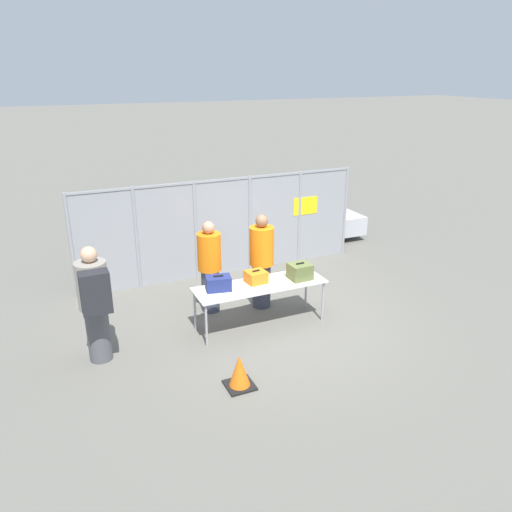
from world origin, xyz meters
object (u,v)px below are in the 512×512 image
at_px(suitcase_olive, 300,271).
at_px(security_worker_far, 210,266).
at_px(inspection_table, 260,287).
at_px(traffic_cone, 240,372).
at_px(suitcase_orange, 256,277).
at_px(traveler_hooded, 95,301).
at_px(suitcase_navy, 218,283).
at_px(security_worker_near, 262,260).
at_px(utility_trailer, 292,227).

bearing_deg(suitcase_olive, security_worker_far, 144.56).
relative_size(inspection_table, traffic_cone, 4.58).
relative_size(suitcase_orange, traveler_hooded, 0.20).
distance_m(suitcase_olive, security_worker_far, 1.63).
xyz_separation_m(inspection_table, traveler_hooded, (-2.69, -0.05, 0.30)).
height_order(suitcase_navy, traffic_cone, suitcase_navy).
bearing_deg(security_worker_near, suitcase_navy, 41.62).
bearing_deg(utility_trailer, traveler_hooded, -144.31).
distance_m(inspection_table, suitcase_orange, 0.19).
bearing_deg(traffic_cone, suitcase_orange, 58.80).
bearing_deg(suitcase_navy, traffic_cone, -100.44).
relative_size(suitcase_orange, security_worker_near, 0.20).
bearing_deg(traveler_hooded, inspection_table, -6.64).
height_order(suitcase_navy, traveler_hooded, traveler_hooded).
bearing_deg(traffic_cone, suitcase_olive, 39.98).
distance_m(suitcase_olive, traveler_hooded, 3.43).
xyz_separation_m(suitcase_olive, utility_trailer, (1.91, 3.84, -0.53)).
bearing_deg(inspection_table, traveler_hooded, -178.90).
bearing_deg(security_worker_near, traveler_hooded, 25.95).
height_order(security_worker_near, utility_trailer, security_worker_near).
xyz_separation_m(traveler_hooded, traffic_cone, (1.68, -1.48, -0.78)).
bearing_deg(utility_trailer, suitcase_olive, -116.43).
distance_m(suitcase_orange, traffic_cone, 2.01).
bearing_deg(security_worker_near, suitcase_olive, 131.48).
relative_size(inspection_table, utility_trailer, 0.50).
relative_size(security_worker_far, utility_trailer, 0.38).
height_order(utility_trailer, traffic_cone, utility_trailer).
relative_size(security_worker_far, traffic_cone, 3.45).
bearing_deg(suitcase_orange, inspection_table, -73.55).
bearing_deg(suitcase_navy, suitcase_orange, 1.73).
height_order(inspection_table, suitcase_orange, suitcase_orange).
relative_size(utility_trailer, traffic_cone, 9.18).
relative_size(security_worker_near, security_worker_far, 1.04).
bearing_deg(utility_trailer, suitcase_navy, -132.26).
xyz_separation_m(suitcase_navy, utility_trailer, (3.36, 3.70, -0.51)).
xyz_separation_m(suitcase_orange, traveler_hooded, (-2.66, -0.15, 0.14)).
height_order(traveler_hooded, utility_trailer, traveler_hooded).
bearing_deg(inspection_table, suitcase_navy, 173.64).
xyz_separation_m(suitcase_olive, security_worker_near, (-0.40, 0.72, 0.01)).
height_order(suitcase_navy, utility_trailer, suitcase_navy).
height_order(suitcase_navy, security_worker_near, security_worker_near).
relative_size(inspection_table, suitcase_olive, 5.95).
xyz_separation_m(suitcase_navy, traffic_cone, (-0.30, -1.61, -0.66)).
relative_size(traveler_hooded, traffic_cone, 3.70).
bearing_deg(security_worker_near, utility_trailer, -113.84).
relative_size(security_worker_near, utility_trailer, 0.39).
distance_m(security_worker_near, security_worker_far, 0.95).
distance_m(inspection_table, security_worker_near, 0.77).
bearing_deg(inspection_table, security_worker_far, 123.96).
xyz_separation_m(suitcase_olive, security_worker_far, (-1.33, 0.94, -0.02)).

